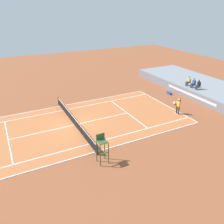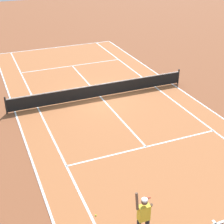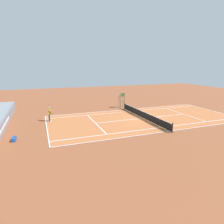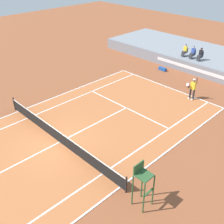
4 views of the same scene
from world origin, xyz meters
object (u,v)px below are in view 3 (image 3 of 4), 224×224
at_px(tennis_player, 49,114).
at_px(tennis_ball, 62,118).
at_px(umpire_chair, 122,98).
at_px(equipment_bag, 14,139).

height_order(tennis_player, tennis_ball, tennis_player).
relative_size(tennis_ball, umpire_chair, 0.03).
relative_size(tennis_player, umpire_chair, 0.85).
xyz_separation_m(tennis_ball, umpire_chair, (3.01, -9.80, 1.52)).
relative_size(tennis_ball, equipment_bag, 0.07).
height_order(tennis_ball, umpire_chair, umpire_chair).
bearing_deg(equipment_bag, tennis_player, -32.03).
bearing_deg(umpire_chair, tennis_player, 109.97).
height_order(tennis_player, umpire_chair, umpire_chair).
distance_m(tennis_player, equipment_bag, 6.52).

